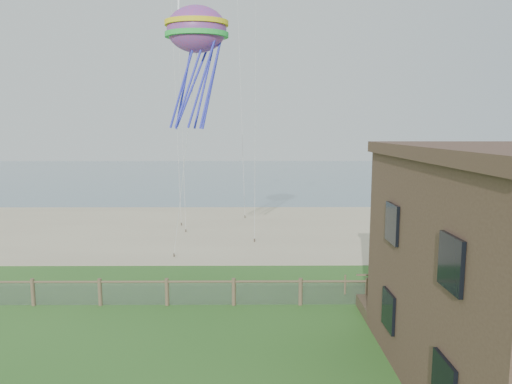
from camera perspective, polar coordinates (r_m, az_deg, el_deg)
ground at (r=15.79m, az=-3.77°, el=-22.04°), size 160.00×160.00×0.00m
sand_beach at (r=36.53m, az=-1.72°, el=-4.58°), size 72.00×20.00×0.02m
ocean at (r=80.05m, az=-0.97°, el=2.21°), size 160.00×68.00×0.02m
chainlink_fence at (r=20.99m, az=-2.79°, el=-12.54°), size 36.20×0.20×1.25m
picnic_table at (r=17.79m, az=24.87°, el=-17.96°), size 1.61×1.24×0.66m
octopus_kite at (r=24.88m, az=-7.36°, el=15.57°), size 3.94×3.38×6.83m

